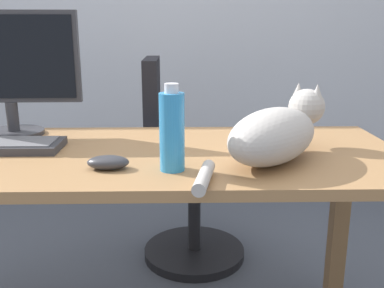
% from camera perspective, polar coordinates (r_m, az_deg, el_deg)
% --- Properties ---
extents(desk, '(1.56, 0.66, 0.72)m').
position_cam_1_polar(desk, '(1.35, -6.44, -5.16)').
color(desk, '#9E7247').
rests_on(desk, ground_plane).
extents(office_chair, '(0.48, 0.48, 0.95)m').
position_cam_1_polar(office_chair, '(2.03, -1.13, -4.05)').
color(office_chair, black).
rests_on(office_chair, ground_plane).
extents(monitor, '(0.48, 0.20, 0.42)m').
position_cam_1_polar(monitor, '(1.59, -22.99, 9.03)').
color(monitor, '#333338').
rests_on(monitor, desk).
extents(cat, '(0.42, 0.49, 0.20)m').
position_cam_1_polar(cat, '(1.22, 11.02, 1.53)').
color(cat, '#B2ADA8').
rests_on(cat, desk).
extents(computer_mouse, '(0.11, 0.06, 0.04)m').
position_cam_1_polar(computer_mouse, '(1.16, -10.90, -2.37)').
color(computer_mouse, '#333338').
rests_on(computer_mouse, desk).
extents(water_bottle, '(0.06, 0.06, 0.23)m').
position_cam_1_polar(water_bottle, '(1.11, -2.63, 1.73)').
color(water_bottle, '#2D8CD1').
rests_on(water_bottle, desk).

